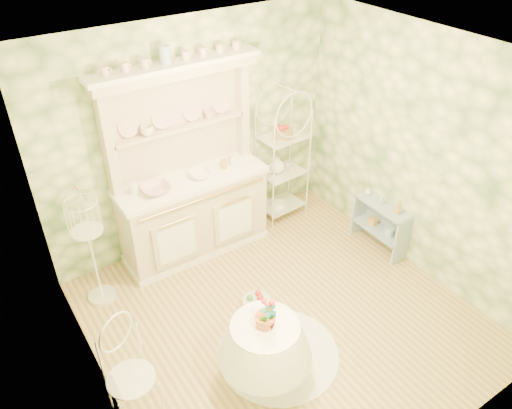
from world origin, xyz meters
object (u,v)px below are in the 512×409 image
bakers_rack (282,155)px  birdcage_stand (91,248)px  floor_basket (257,306)px  kitchen_dresser (190,167)px  cafe_chair (131,377)px  side_shelf (380,226)px  round_table (265,355)px

bakers_rack → birdcage_stand: 2.57m
floor_basket → bakers_rack: bearing=46.3°
bakers_rack → birdcage_stand: size_ratio=1.30×
bakers_rack → birdcage_stand: bakers_rack is taller
kitchen_dresser → bakers_rack: bearing=0.9°
kitchen_dresser → cafe_chair: kitchen_dresser is taller
bakers_rack → cafe_chair: bearing=-152.4°
side_shelf → birdcage_stand: bearing=158.5°
side_shelf → round_table: bearing=-163.3°
bakers_rack → round_table: bakers_rack is taller
kitchen_dresser → bakers_rack: kitchen_dresser is taller
side_shelf → birdcage_stand: birdcage_stand is taller
side_shelf → floor_basket: size_ratio=2.13×
kitchen_dresser → birdcage_stand: 1.35m
kitchen_dresser → round_table: 2.23m
kitchen_dresser → bakers_rack: 1.32m
birdcage_stand → floor_basket: bearing=-41.8°
round_table → birdcage_stand: 2.08m
birdcage_stand → side_shelf: bearing=-18.1°
kitchen_dresser → round_table: (-0.39, -2.04, -0.80)m
round_table → cafe_chair: (-1.09, 0.33, 0.14)m
side_shelf → floor_basket: (-1.87, -0.11, -0.20)m
cafe_chair → floor_basket: bearing=-10.2°
bakers_rack → birdcage_stand: bearing=-179.7°
round_table → cafe_chair: size_ratio=0.71×
side_shelf → cafe_chair: cafe_chair is taller
side_shelf → birdcage_stand: size_ratio=0.51×
kitchen_dresser → side_shelf: size_ratio=3.24×
cafe_chair → floor_basket: (1.49, 0.38, -0.37)m
round_table → birdcage_stand: (-0.88, 1.86, 0.35)m
side_shelf → birdcage_stand: (-3.14, 1.03, 0.39)m
side_shelf → birdcage_stand: 3.33m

